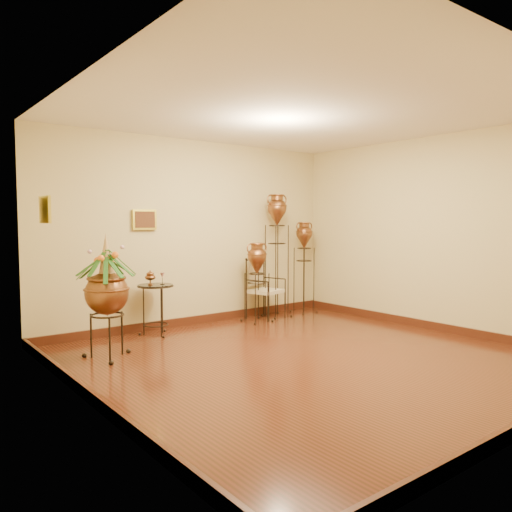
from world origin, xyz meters
TOP-DOWN VIEW (x-y plane):
  - ground at (0.00, 0.00)m, footprint 5.00×5.00m
  - room_shell at (-0.01, 0.01)m, footprint 5.02×5.02m
  - amphora_tall at (1.34, 2.15)m, footprint 0.42×0.42m
  - amphora_mid at (1.95, 2.15)m, footprint 0.39×0.39m
  - amphora_short at (0.83, 2.02)m, footprint 0.49×0.49m
  - planter_urn at (-1.82, 1.41)m, footprint 0.97×0.97m
  - armchair at (1.11, 2.15)m, footprint 0.65×0.63m
  - side_table at (-0.85, 2.15)m, footprint 0.63×0.63m

SIDE VIEW (x-z plane):
  - ground at x=0.00m, z-range 0.00..0.00m
  - side_table at x=-0.85m, z-range -0.08..0.81m
  - armchair at x=1.11m, z-range 0.00..0.97m
  - amphora_short at x=0.83m, z-range 0.00..1.26m
  - amphora_mid at x=1.95m, z-range 0.01..1.59m
  - planter_urn at x=-1.82m, z-range 0.09..1.55m
  - amphora_tall at x=1.34m, z-range 0.02..2.06m
  - room_shell at x=-0.01m, z-range 0.33..3.14m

